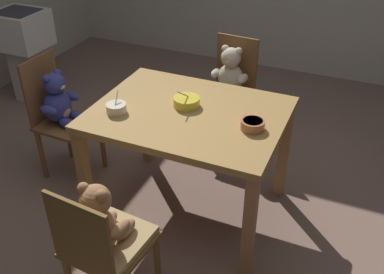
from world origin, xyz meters
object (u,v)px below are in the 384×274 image
at_px(porridge_bowl_cream_near_left, 116,108).
at_px(sink_basin, 24,43).
at_px(porridge_bowl_yellow_center, 187,102).
at_px(dining_table, 189,126).
at_px(teddy_chair_near_front, 103,233).
at_px(porridge_bowl_terracotta_near_right, 253,125).
at_px(teddy_chair_near_left, 60,108).
at_px(teddy_chair_far_center, 229,83).

bearing_deg(porridge_bowl_cream_near_left, sink_basin, 147.75).
bearing_deg(porridge_bowl_yellow_center, dining_table, -55.08).
relative_size(teddy_chair_near_front, porridge_bowl_cream_near_left, 6.62).
relative_size(dining_table, porridge_bowl_terracotta_near_right, 8.40).
height_order(teddy_chair_near_left, sink_basin, teddy_chair_near_left).
distance_m(porridge_bowl_cream_near_left, porridge_bowl_terracotta_near_right, 0.80).
relative_size(dining_table, porridge_bowl_cream_near_left, 8.98).
distance_m(porridge_bowl_cream_near_left, sink_basin, 1.98).
bearing_deg(porridge_bowl_cream_near_left, porridge_bowl_terracotta_near_right, 10.00).
bearing_deg(teddy_chair_near_left, porridge_bowl_cream_near_left, -16.96).
bearing_deg(sink_basin, porridge_bowl_terracotta_near_right, -20.40).
xyz_separation_m(dining_table, teddy_chair_far_center, (-0.04, 0.87, -0.11)).
xyz_separation_m(dining_table, porridge_bowl_yellow_center, (-0.04, 0.05, 0.13)).
bearing_deg(porridge_bowl_yellow_center, porridge_bowl_cream_near_left, -145.88).
height_order(teddy_chair_far_center, teddy_chair_near_front, teddy_chair_far_center).
distance_m(dining_table, teddy_chair_near_left, 1.01).
height_order(teddy_chair_far_center, porridge_bowl_yellow_center, porridge_bowl_yellow_center).
height_order(dining_table, porridge_bowl_terracotta_near_right, porridge_bowl_terracotta_near_right).
xyz_separation_m(porridge_bowl_terracotta_near_right, sink_basin, (-2.45, 0.91, -0.23)).
bearing_deg(teddy_chair_far_center, porridge_bowl_terracotta_near_right, 30.32).
xyz_separation_m(porridge_bowl_cream_near_left, sink_basin, (-1.67, 1.05, -0.23)).
bearing_deg(teddy_chair_near_left, teddy_chair_near_front, -41.66).
relative_size(dining_table, teddy_chair_near_left, 1.26).
distance_m(teddy_chair_near_front, sink_basin, 2.64).
relative_size(dining_table, teddy_chair_near_front, 1.36).
distance_m(teddy_chair_near_left, porridge_bowl_cream_near_left, 0.70).
height_order(teddy_chair_far_center, porridge_bowl_cream_near_left, teddy_chair_far_center).
height_order(porridge_bowl_yellow_center, porridge_bowl_terracotta_near_right, porridge_bowl_yellow_center).
height_order(porridge_bowl_yellow_center, porridge_bowl_cream_near_left, porridge_bowl_yellow_center).
bearing_deg(porridge_bowl_cream_near_left, dining_table, 25.23).
xyz_separation_m(teddy_chair_near_front, porridge_bowl_terracotta_near_right, (0.47, 0.82, 0.25)).
height_order(teddy_chair_far_center, porridge_bowl_terracotta_near_right, teddy_chair_far_center).
height_order(dining_table, porridge_bowl_yellow_center, porridge_bowl_yellow_center).
height_order(teddy_chair_near_left, teddy_chair_near_front, teddy_chair_near_left).
bearing_deg(sink_basin, porridge_bowl_yellow_center, -22.10).
relative_size(teddy_chair_far_center, porridge_bowl_cream_near_left, 6.99).
relative_size(teddy_chair_near_left, porridge_bowl_terracotta_near_right, 6.67).
bearing_deg(porridge_bowl_yellow_center, teddy_chair_far_center, 90.19).
relative_size(teddy_chair_near_front, porridge_bowl_terracotta_near_right, 6.19).
relative_size(porridge_bowl_yellow_center, porridge_bowl_terracotta_near_right, 1.25).
xyz_separation_m(dining_table, teddy_chair_near_front, (-0.06, -0.87, -0.12)).
height_order(teddy_chair_near_left, porridge_bowl_terracotta_near_right, teddy_chair_near_left).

